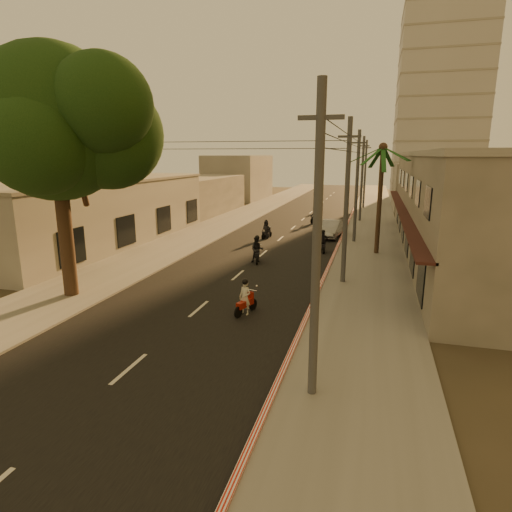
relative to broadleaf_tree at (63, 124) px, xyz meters
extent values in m
plane|color=#383023|center=(6.61, -2.14, -8.48)|extent=(160.00, 160.00, 0.00)
cube|color=black|center=(6.61, 17.86, -8.47)|extent=(10.00, 140.00, 0.02)
cube|color=slate|center=(14.11, 17.86, -8.42)|extent=(5.00, 140.00, 0.12)
cube|color=slate|center=(-0.89, 17.86, -8.42)|extent=(5.00, 140.00, 0.12)
cube|color=red|center=(11.71, 12.86, -8.38)|extent=(0.20, 60.00, 0.20)
cube|color=gray|center=(20.61, 15.86, -4.98)|extent=(8.00, 34.00, 7.00)
cube|color=#9D9A8E|center=(20.61, 15.86, -1.33)|extent=(8.20, 34.20, 0.30)
cube|color=#391A16|center=(16.31, 15.86, -5.38)|extent=(0.80, 34.00, 0.12)
cube|color=#9D9A8E|center=(-7.39, 11.86, -5.98)|extent=(8.00, 24.00, 5.00)
cube|color=gray|center=(-7.39, 11.86, -3.38)|extent=(8.20, 24.20, 0.20)
cube|color=#B7B5B2|center=(22.61, 53.86, 5.52)|extent=(12.00, 12.00, 28.00)
cylinder|color=black|center=(-0.39, -0.14, -5.48)|extent=(0.70, 0.70, 6.00)
cylinder|color=black|center=(0.41, 0.26, -2.48)|extent=(1.22, 2.17, 3.04)
cylinder|color=black|center=(-0.99, -0.44, -2.28)|extent=(1.31, 1.49, 2.73)
sphere|color=black|center=(-0.39, -0.14, 0.02)|extent=(7.20, 7.20, 7.20)
sphere|color=black|center=(1.81, 0.86, -0.48)|extent=(5.20, 5.20, 5.20)
sphere|color=black|center=(-2.19, 0.66, -0.28)|extent=(4.80, 4.80, 4.80)
sphere|color=black|center=(0.21, -1.94, -0.88)|extent=(4.60, 4.60, 4.60)
sphere|color=black|center=(2.61, -0.64, 0.72)|extent=(4.40, 4.40, 4.40)
sphere|color=black|center=(0.81, 2.26, 1.12)|extent=(4.40, 4.40, 4.40)
cylinder|color=black|center=(14.61, 13.86, -4.68)|extent=(0.32, 0.32, 7.60)
sphere|color=black|center=(14.61, 13.86, -0.88)|extent=(0.60, 0.60, 0.60)
cylinder|color=#38383A|center=(12.81, -6.14, -3.98)|extent=(0.26, 0.26, 9.00)
cube|color=#38383A|center=(12.81, -6.14, -0.48)|extent=(1.20, 0.12, 0.12)
cylinder|color=#38383A|center=(12.81, 5.86, -3.98)|extent=(0.26, 0.26, 9.00)
cube|color=#38383A|center=(12.81, 5.86, -0.48)|extent=(1.20, 0.12, 0.12)
cylinder|color=#38383A|center=(12.81, 17.86, -3.98)|extent=(0.26, 0.26, 9.00)
cube|color=#38383A|center=(12.81, 17.86, -0.48)|extent=(1.20, 0.12, 0.12)
cylinder|color=#38383A|center=(12.81, 29.86, -3.98)|extent=(0.26, 0.26, 9.00)
cube|color=#38383A|center=(12.81, 29.86, -0.48)|extent=(1.20, 0.12, 0.12)
cylinder|color=#38383A|center=(12.81, 41.86, -3.98)|extent=(0.26, 0.26, 9.00)
cube|color=#38383A|center=(12.81, 41.86, -0.48)|extent=(1.20, 0.12, 0.12)
cube|color=#9D9A8E|center=(20.61, 42.86, -5.48)|extent=(8.00, 14.00, 6.00)
cube|color=#9D9A8E|center=(-7.39, 31.86, -6.28)|extent=(8.00, 14.00, 4.40)
cube|color=#9D9A8E|center=(-7.39, 49.86, -4.98)|extent=(8.00, 14.00, 7.00)
cylinder|color=black|center=(9.11, 0.42, -8.21)|extent=(0.25, 0.54, 0.53)
cylinder|color=black|center=(8.75, -0.71, -8.21)|extent=(0.25, 0.54, 0.53)
cube|color=#9A190B|center=(8.91, -0.21, -7.95)|extent=(0.57, 1.08, 0.28)
cube|color=#9A190B|center=(9.05, 0.24, -7.81)|extent=(0.30, 0.18, 0.57)
cylinder|color=silver|center=(9.09, 0.35, -7.48)|extent=(0.51, 0.20, 0.04)
imported|color=beige|center=(8.91, -0.21, -7.68)|extent=(0.80, 0.72, 1.60)
sphere|color=black|center=(8.91, -0.21, -6.93)|extent=(0.28, 0.28, 0.28)
sphere|color=silver|center=(8.83, 0.41, -7.24)|extent=(0.11, 0.11, 0.11)
sphere|color=silver|center=(9.33, 0.25, -7.24)|extent=(0.11, 0.11, 0.11)
cylinder|color=black|center=(6.71, 9.92, -8.18)|extent=(0.24, 0.60, 0.59)
cylinder|color=black|center=(7.03, 8.65, -8.18)|extent=(0.24, 0.60, 0.59)
cube|color=black|center=(6.89, 9.21, -7.90)|extent=(0.56, 1.19, 0.32)
cube|color=black|center=(6.76, 9.72, -7.74)|extent=(0.33, 0.18, 0.63)
cylinder|color=silver|center=(6.73, 9.84, -7.37)|extent=(0.57, 0.18, 0.04)
imported|color=black|center=(6.89, 9.21, -7.59)|extent=(1.17, 1.07, 1.77)
sphere|color=black|center=(6.89, 9.21, -6.76)|extent=(0.32, 0.32, 0.32)
cylinder|color=black|center=(10.59, 14.18, -8.21)|extent=(0.23, 0.55, 0.54)
cylinder|color=black|center=(10.89, 13.01, -8.21)|extent=(0.23, 0.55, 0.54)
cube|color=black|center=(10.76, 13.52, -7.95)|extent=(0.52, 1.09, 0.29)
cube|color=black|center=(10.64, 13.99, -7.80)|extent=(0.30, 0.16, 0.58)
cylinder|color=silver|center=(10.61, 14.10, -7.46)|extent=(0.52, 0.17, 0.04)
imported|color=black|center=(10.76, 13.52, -7.67)|extent=(1.14, 0.85, 1.62)
sphere|color=black|center=(10.76, 13.52, -6.91)|extent=(0.29, 0.29, 0.29)
cylinder|color=black|center=(5.57, 18.27, -8.21)|extent=(0.23, 0.53, 0.52)
cylinder|color=black|center=(5.26, 17.14, -8.21)|extent=(0.23, 0.53, 0.52)
cube|color=black|center=(5.39, 17.64, -7.96)|extent=(0.52, 1.06, 0.28)
cube|color=black|center=(5.52, 18.09, -7.82)|extent=(0.29, 0.16, 0.56)
cylinder|color=silver|center=(5.55, 18.20, -7.50)|extent=(0.51, 0.17, 0.04)
imported|color=black|center=(5.39, 17.64, -7.69)|extent=(1.02, 0.89, 1.57)
sphere|color=black|center=(5.39, 17.64, -6.96)|extent=(0.28, 0.28, 0.28)
cylinder|color=black|center=(8.60, 28.18, -8.18)|extent=(0.34, 0.59, 0.60)
cylinder|color=black|center=(8.05, 26.96, -8.18)|extent=(0.34, 0.59, 0.60)
cube|color=black|center=(8.29, 27.50, -7.89)|extent=(0.76, 1.19, 0.32)
cube|color=black|center=(8.51, 27.98, -7.73)|extent=(0.34, 0.23, 0.64)
cylinder|color=silver|center=(8.56, 28.10, -7.35)|extent=(0.55, 0.28, 0.04)
imported|color=black|center=(8.29, 27.50, -7.58)|extent=(1.66, 1.54, 1.80)
sphere|color=black|center=(8.29, 27.50, -6.73)|extent=(0.32, 0.32, 0.32)
imported|color=gray|center=(10.71, 19.78, -7.73)|extent=(2.27, 4.74, 1.48)
cylinder|color=black|center=(7.84, 36.90, -8.23)|extent=(0.20, 0.50, 0.50)
cylinder|color=black|center=(7.58, 35.82, -8.23)|extent=(0.20, 0.50, 0.50)
cube|color=black|center=(7.69, 36.30, -7.99)|extent=(0.47, 1.01, 0.27)
cube|color=black|center=(7.80, 36.73, -7.86)|extent=(0.28, 0.15, 0.53)
cylinder|color=silver|center=(7.82, 36.83, -7.54)|extent=(0.48, 0.15, 0.04)
imported|color=black|center=(7.69, 36.30, -7.73)|extent=(0.94, 0.81, 1.49)
sphere|color=black|center=(7.69, 36.30, -7.04)|extent=(0.27, 0.27, 0.27)
camera|label=1|loc=(14.28, -17.71, -1.42)|focal=30.00mm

